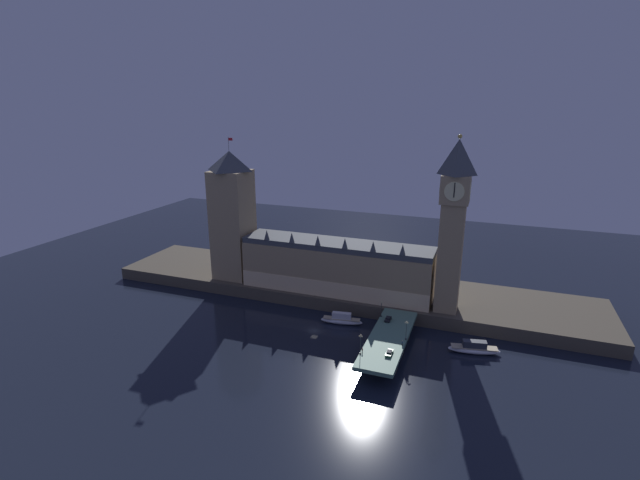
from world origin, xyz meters
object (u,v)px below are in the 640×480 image
clock_tower (453,222)px  pedestrian_mid_walk (402,343)px  street_lamp_near (361,342)px  victoria_tower (232,215)px  pedestrian_near_rail (362,350)px  street_lamp_far (381,307)px  boat_upstream (342,320)px  car_southbound_lead (389,353)px  boat_downstream (474,349)px  street_lamp_mid (406,328)px  car_northbound_lead (388,319)px

clock_tower → pedestrian_mid_walk: (-10.65, -35.15, -34.94)m
street_lamp_near → victoria_tower: bearing=146.9°
pedestrian_near_rail → street_lamp_far: street_lamp_far is taller
boat_upstream → car_southbound_lead: bearing=-46.6°
clock_tower → pedestrian_near_rail: 60.84m
street_lamp_far → boat_upstream: size_ratio=0.38×
pedestrian_near_rail → pedestrian_mid_walk: bearing=39.7°
victoria_tower → car_southbound_lead: (84.46, -46.23, -28.59)m
pedestrian_mid_walk → boat_upstream: pedestrian_mid_walk is taller
pedestrian_near_rail → street_lamp_far: bearing=90.8°
pedestrian_mid_walk → boat_upstream: (-27.66, 18.76, -5.00)m
street_lamp_far → boat_downstream: (34.88, -5.07, -8.16)m
pedestrian_mid_walk → street_lamp_near: street_lamp_near is taller
clock_tower → pedestrian_near_rail: bearing=-116.3°
street_lamp_near → street_lamp_mid: (12.24, 14.72, -0.01)m
street_lamp_mid → boat_downstream: size_ratio=0.39×
victoria_tower → pedestrian_near_rail: victoria_tower is taller
street_lamp_mid → street_lamp_far: 19.15m
victoria_tower → car_northbound_lead: victoria_tower is taller
victoria_tower → boat_downstream: 117.93m
car_southbound_lead → street_lamp_near: bearing=-161.3°
street_lamp_mid → street_lamp_far: street_lamp_mid is taller
street_lamp_near → clock_tower: bearing=63.8°
pedestrian_near_rail → victoria_tower: bearing=147.5°
clock_tower → car_northbound_lead: (-19.24, -18.51, -35.27)m
street_lamp_far → pedestrian_mid_walk: bearing=-58.0°
victoria_tower → car_northbound_lead: bearing=-15.7°
victoria_tower → boat_downstream: (110.36, -24.89, -33.29)m
victoria_tower → boat_upstream: victoria_tower is taller
car_northbound_lead → street_lamp_near: street_lamp_near is taller
boat_upstream → boat_downstream: boat_upstream is taller
clock_tower → boat_downstream: bearing=-59.8°
street_lamp_near → street_lamp_far: bearing=90.0°
car_northbound_lead → street_lamp_far: (-3.26, 2.33, 3.43)m
victoria_tower → street_lamp_far: 81.99m
pedestrian_mid_walk → street_lamp_near: (-11.84, -10.47, 3.51)m
victoria_tower → street_lamp_near: 93.46m
clock_tower → boat_downstream: 46.95m
pedestrian_mid_walk → victoria_tower: bearing=156.0°
pedestrian_near_rail → street_lamp_far: size_ratio=0.28×
car_northbound_lead → boat_upstream: car_northbound_lead is taller
clock_tower → street_lamp_near: (-22.50, -45.62, -31.42)m
clock_tower → boat_downstream: size_ratio=3.72×
car_northbound_lead → pedestrian_near_rail: (-2.86, -26.13, 0.32)m
pedestrian_mid_walk → pedestrian_near_rail: bearing=-140.3°
boat_upstream → boat_downstream: 50.93m
victoria_tower → pedestrian_mid_walk: bearing=-24.0°
victoria_tower → street_lamp_far: (75.48, -19.82, -25.13)m
street_lamp_mid → street_lamp_far: size_ratio=1.10×
pedestrian_near_rail → boat_upstream: (-16.21, 28.24, -4.99)m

